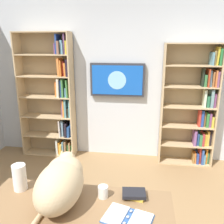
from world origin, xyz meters
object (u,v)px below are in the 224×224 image
object	(u,v)px
cat	(61,181)
coffee_mug	(103,192)
open_binder	(128,218)
wall_mounted_tv	(117,80)
bookshelf_left	(194,109)
desk_book_stack	(134,194)
bookshelf_right	(54,98)
paper_towel_roll	(20,177)

from	to	relation	value
cat	coffee_mug	bearing A→B (deg)	-160.67
cat	open_binder	size ratio (longest dim) A/B	1.84
wall_mounted_tv	cat	size ratio (longest dim) A/B	1.31
coffee_mug	cat	bearing A→B (deg)	19.33
bookshelf_left	desk_book_stack	bearing A→B (deg)	69.01
bookshelf_right	desk_book_stack	distance (m)	2.68
paper_towel_roll	coffee_mug	size ratio (longest dim) A/B	2.32
bookshelf_left	paper_towel_roll	size ratio (longest dim) A/B	8.81
bookshelf_right	paper_towel_roll	size ratio (longest dim) A/B	9.60
bookshelf_left	desk_book_stack	world-z (taller)	bookshelf_left
cat	desk_book_stack	world-z (taller)	cat
open_binder	desk_book_stack	xyz separation A→B (m)	(-0.03, -0.25, 0.02)
wall_mounted_tv	bookshelf_right	bearing A→B (deg)	4.34
wall_mounted_tv	desk_book_stack	world-z (taller)	wall_mounted_tv
bookshelf_right	paper_towel_roll	xyz separation A→B (m)	(-0.57, 2.22, -0.16)
bookshelf_right	cat	bearing A→B (deg)	112.72
bookshelf_left	desk_book_stack	size ratio (longest dim) A/B	10.01
paper_towel_roll	wall_mounted_tv	bearing A→B (deg)	-102.76
bookshelf_right	desk_book_stack	bearing A→B (deg)	124.67
bookshelf_right	cat	xyz separation A→B (m)	(-0.98, 2.33, -0.09)
wall_mounted_tv	paper_towel_roll	bearing A→B (deg)	77.24
cat	bookshelf_right	bearing A→B (deg)	-67.28
cat	coffee_mug	world-z (taller)	cat
coffee_mug	desk_book_stack	bearing A→B (deg)	-172.60
cat	paper_towel_roll	bearing A→B (deg)	-15.24
paper_towel_roll	bookshelf_left	bearing A→B (deg)	-128.80
open_binder	paper_towel_roll	world-z (taller)	paper_towel_roll
cat	paper_towel_roll	world-z (taller)	cat
bookshelf_left	coffee_mug	bearing A→B (deg)	64.00
paper_towel_roll	coffee_mug	world-z (taller)	paper_towel_roll
bookshelf_right	paper_towel_roll	bearing A→B (deg)	104.49
bookshelf_left	bookshelf_right	world-z (taller)	bookshelf_right
paper_towel_roll	desk_book_stack	world-z (taller)	paper_towel_roll
bookshelf_right	bookshelf_left	bearing A→B (deg)	179.98
wall_mounted_tv	coffee_mug	bearing A→B (deg)	94.41
bookshelf_right	coffee_mug	size ratio (longest dim) A/B	22.28
bookshelf_left	paper_towel_roll	xyz separation A→B (m)	(1.79, 2.22, -0.06)
bookshelf_left	wall_mounted_tv	xyz separation A→B (m)	(1.26, -0.08, 0.43)
coffee_mug	desk_book_stack	xyz separation A→B (m)	(-0.24, -0.03, -0.02)
bookshelf_right	desk_book_stack	xyz separation A→B (m)	(-1.52, 2.20, -0.25)
paper_towel_roll	open_binder	bearing A→B (deg)	166.23
paper_towel_roll	coffee_mug	distance (m)	0.70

